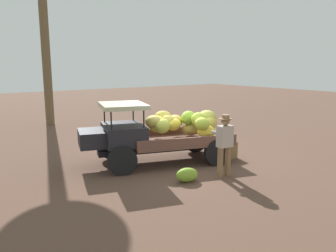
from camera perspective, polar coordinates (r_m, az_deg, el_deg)
name	(u,v)px	position (r m, az deg, el deg)	size (l,w,h in m)	color
ground_plane	(178,162)	(10.17, 1.70, -6.18)	(60.00, 60.00, 0.00)	brown
truck	(156,132)	(9.87, -2.12, -1.08)	(4.66, 2.78, 1.84)	black
farmer	(225,142)	(8.75, 9.70, -2.70)	(0.53, 0.47, 1.66)	olive
wooden_crate	(227,150)	(10.71, 10.08, -4.07)	(0.47, 0.49, 0.51)	olive
loose_banana_bunch	(187,175)	(8.46, 3.28, -8.38)	(0.58, 0.32, 0.36)	#82AD30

